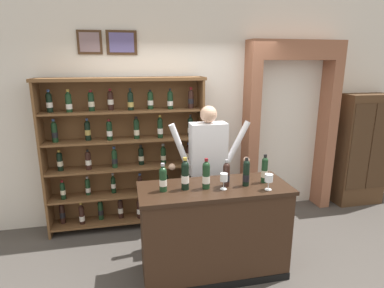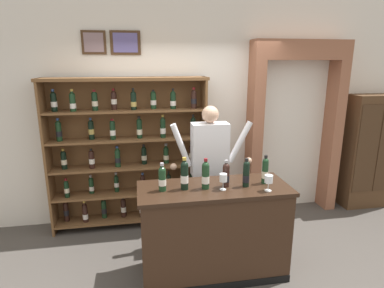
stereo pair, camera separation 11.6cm
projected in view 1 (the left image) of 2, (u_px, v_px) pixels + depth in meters
The scene contains 15 objects.
ground_plane at pixel (205, 273), 3.48m from camera, with size 14.00×14.00×0.02m, color #47423D.
back_wall at pixel (180, 106), 4.52m from camera, with size 12.00×0.19×3.24m.
wine_shelf at pixel (126, 151), 4.24m from camera, with size 2.12×0.35×2.05m.
archway_doorway at pixel (287, 117), 4.78m from camera, with size 1.40×0.45×2.53m.
side_cabinet at pixel (361, 150), 5.04m from camera, with size 0.75×0.39×1.76m.
tasting_counter at pixel (214, 230), 3.37m from camera, with size 1.56×0.62×1.00m.
shopkeeper at pixel (208, 160), 3.85m from camera, with size 1.02×0.22×1.74m.
tasting_bottle_rosso at pixel (163, 179), 3.10m from camera, with size 0.08×0.08×0.29m.
tasting_bottle_super_tuscan at pixel (185, 175), 3.14m from camera, with size 0.08×0.08×0.33m.
tasting_bottle_bianco at pixel (206, 175), 3.16m from camera, with size 0.08×0.08×0.32m.
tasting_bottle_prosecco at pixel (226, 174), 3.23m from camera, with size 0.07×0.07×0.28m.
tasting_bottle_riserva at pixel (246, 173), 3.24m from camera, with size 0.07×0.07×0.30m.
tasting_bottle_vin_santo at pixel (265, 170), 3.33m from camera, with size 0.07×0.07×0.31m.
wine_glass_left at pixel (224, 178), 3.15m from camera, with size 0.08×0.08×0.17m.
wine_glass_right at pixel (269, 178), 3.14m from camera, with size 0.08×0.08×0.16m.
Camera 1 is at (-0.77, -2.92, 2.24)m, focal length 29.71 mm.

